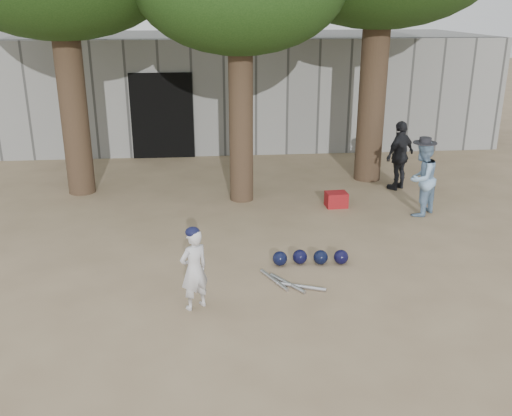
{
  "coord_description": "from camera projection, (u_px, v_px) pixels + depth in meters",
  "views": [
    {
      "loc": [
        -0.15,
        -7.02,
        3.85
      ],
      "look_at": [
        0.6,
        1.0,
        0.95
      ],
      "focal_mm": 40.0,
      "sensor_mm": 36.0,
      "label": 1
    }
  ],
  "objects": [
    {
      "name": "ground",
      "position": [
        220.0,
        298.0,
        7.9
      ],
      "size": [
        70.0,
        70.0,
        0.0
      ],
      "primitive_type": "plane",
      "color": "#937C5E",
      "rests_on": "ground"
    },
    {
      "name": "helmet_row",
      "position": [
        310.0,
        257.0,
        8.89
      ],
      "size": [
        1.19,
        0.3,
        0.23
      ],
      "color": "black",
      "rests_on": "ground"
    },
    {
      "name": "boy_player",
      "position": [
        194.0,
        270.0,
        7.47
      ],
      "size": [
        0.49,
        0.45,
        1.12
      ],
      "primitive_type": "imported",
      "rotation": [
        0.0,
        0.0,
        3.71
      ],
      "color": "silver",
      "rests_on": "ground"
    },
    {
      "name": "spectator_blue",
      "position": [
        421.0,
        179.0,
        10.79
      ],
      "size": [
        0.89,
        0.87,
        1.44
      ],
      "primitive_type": "imported",
      "rotation": [
        0.0,
        0.0,
        3.86
      ],
      "color": "#81A5C8",
      "rests_on": "ground"
    },
    {
      "name": "spectator_dark",
      "position": [
        400.0,
        155.0,
        12.31
      ],
      "size": [
        0.93,
        0.81,
        1.5
      ],
      "primitive_type": "imported",
      "rotation": [
        0.0,
        0.0,
        3.77
      ],
      "color": "black",
      "rests_on": "ground"
    },
    {
      "name": "bat_pile",
      "position": [
        288.0,
        283.0,
        8.26
      ],
      "size": [
        0.88,
        0.77,
        0.06
      ],
      "color": "#B2B3BA",
      "rests_on": "ground"
    },
    {
      "name": "back_building",
      "position": [
        207.0,
        86.0,
        17.07
      ],
      "size": [
        16.0,
        5.24,
        3.0
      ],
      "color": "gray",
      "rests_on": "ground"
    },
    {
      "name": "red_bag",
      "position": [
        336.0,
        200.0,
        11.4
      ],
      "size": [
        0.44,
        0.34,
        0.3
      ],
      "primitive_type": "cube",
      "rotation": [
        0.0,
        0.0,
        0.06
      ],
      "color": "maroon",
      "rests_on": "ground"
    }
  ]
}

